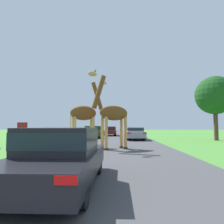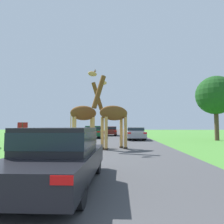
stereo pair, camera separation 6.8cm
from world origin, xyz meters
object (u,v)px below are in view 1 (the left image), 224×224
(car_lead_maroon, at_px, (61,155))
(car_far_ahead, at_px, (110,131))
(giraffe_companion, at_px, (85,114))
(tree_left_edge, at_px, (215,95))
(giraffe_near_road, at_px, (112,114))
(car_queue_right, at_px, (135,133))
(car_queue_left, at_px, (93,131))
(sign_post, at_px, (22,130))

(car_lead_maroon, height_order, car_far_ahead, car_lead_maroon)
(giraffe_companion, bearing_deg, tree_left_edge, 95.72)
(car_far_ahead, bearing_deg, giraffe_near_road, -87.15)
(car_queue_right, height_order, tree_left_edge, tree_left_edge)
(car_lead_maroon, relative_size, car_queue_right, 0.90)
(giraffe_near_road, bearing_deg, car_queue_left, -20.86)
(tree_left_edge, bearing_deg, sign_post, -156.64)
(car_lead_maroon, distance_m, sign_post, 10.02)
(giraffe_near_road, relative_size, sign_post, 2.89)
(car_queue_right, relative_size, tree_left_edge, 0.74)
(giraffe_near_road, distance_m, car_queue_right, 9.39)
(tree_left_edge, bearing_deg, car_far_ahead, 138.26)
(car_queue_right, bearing_deg, car_lead_maroon, -100.45)
(giraffe_companion, bearing_deg, giraffe_near_road, 35.59)
(giraffe_companion, relative_size, car_queue_left, 1.10)
(car_lead_maroon, height_order, sign_post, sign_post)
(car_lead_maroon, distance_m, car_far_ahead, 25.43)
(tree_left_edge, bearing_deg, giraffe_near_road, -141.78)
(giraffe_companion, xyz_separation_m, tree_left_edge, (12.01, 6.90, 2.26))
(giraffe_near_road, relative_size, car_queue_right, 1.01)
(car_queue_left, bearing_deg, giraffe_near_road, -77.13)
(giraffe_companion, distance_m, car_queue_right, 9.01)
(car_far_ahead, bearing_deg, car_lead_maroon, -90.14)
(giraffe_near_road, height_order, giraffe_companion, giraffe_near_road)
(car_far_ahead, bearing_deg, car_queue_right, -71.17)
(car_queue_left, bearing_deg, car_far_ahead, 72.72)
(tree_left_edge, height_order, sign_post, tree_left_edge)
(car_far_ahead, bearing_deg, car_queue_left, -107.28)
(car_queue_right, bearing_deg, giraffe_companion, -116.66)
(car_lead_maroon, relative_size, car_queue_left, 0.99)
(sign_post, bearing_deg, giraffe_near_road, -8.81)
(sign_post, bearing_deg, car_queue_right, 44.32)
(car_far_ahead, bearing_deg, giraffe_companion, -93.35)
(giraffe_near_road, relative_size, giraffe_companion, 1.00)
(giraffe_companion, bearing_deg, car_queue_right, 129.19)
(giraffe_companion, height_order, car_queue_right, giraffe_companion)
(giraffe_near_road, height_order, tree_left_edge, tree_left_edge)
(giraffe_near_road, bearing_deg, car_far_ahead, -30.89)
(sign_post, bearing_deg, car_far_ahead, 72.69)
(car_queue_right, bearing_deg, tree_left_edge, -7.34)
(car_lead_maroon, height_order, tree_left_edge, tree_left_edge)
(car_lead_maroon, relative_size, tree_left_edge, 0.67)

